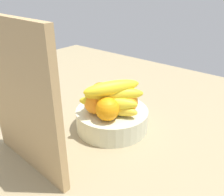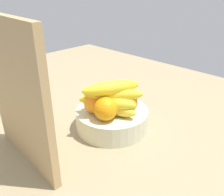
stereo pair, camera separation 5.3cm
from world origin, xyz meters
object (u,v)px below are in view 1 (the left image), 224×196
(orange_center, at_px, (96,103))
(orange_back_right, at_px, (127,102))
(orange_front_right, at_px, (101,93))
(cutting_board, at_px, (21,100))
(orange_back_left, at_px, (107,109))
(fruit_bowl, at_px, (112,119))
(banana_bunch, at_px, (111,98))
(orange_front_left, at_px, (118,95))

(orange_center, relative_size, orange_back_right, 1.00)
(orange_front_right, distance_m, cutting_board, 0.29)
(cutting_board, bearing_deg, orange_center, -94.23)
(orange_back_left, bearing_deg, fruit_bowl, -62.70)
(fruit_bowl, xyz_separation_m, banana_bunch, (-0.02, 0.02, 0.08))
(orange_front_left, distance_m, orange_center, 0.08)
(orange_center, xyz_separation_m, banana_bunch, (-0.04, -0.02, 0.02))
(cutting_board, bearing_deg, orange_front_right, -85.18)
(orange_back_left, bearing_deg, banana_bunch, -68.77)
(orange_back_right, relative_size, banana_bunch, 0.39)
(banana_bunch, bearing_deg, orange_back_right, -123.90)
(banana_bunch, bearing_deg, orange_front_left, -69.68)
(banana_bunch, bearing_deg, orange_center, 30.65)
(orange_front_left, height_order, orange_front_right, same)
(orange_front_right, relative_size, orange_center, 1.00)
(banana_bunch, bearing_deg, cutting_board, 75.10)
(orange_back_left, bearing_deg, orange_center, -8.64)
(orange_front_right, relative_size, orange_back_left, 1.00)
(fruit_bowl, height_order, orange_front_left, orange_front_left)
(banana_bunch, relative_size, cutting_board, 0.49)
(orange_center, distance_m, banana_bunch, 0.05)
(orange_back_left, relative_size, banana_bunch, 0.39)
(fruit_bowl, xyz_separation_m, cutting_board, (0.05, 0.26, 0.15))
(fruit_bowl, relative_size, orange_front_right, 3.28)
(cutting_board, bearing_deg, orange_back_right, -105.81)
(fruit_bowl, bearing_deg, cutting_board, 79.64)
(orange_front_left, relative_size, banana_bunch, 0.39)
(fruit_bowl, height_order, banana_bunch, banana_bunch)
(orange_back_left, xyz_separation_m, banana_bunch, (0.01, -0.03, 0.02))
(orange_center, bearing_deg, orange_front_right, -59.35)
(orange_back_left, xyz_separation_m, orange_back_right, (-0.01, -0.07, 0.00))
(orange_front_right, xyz_separation_m, orange_back_right, (-0.10, -0.00, 0.00))
(orange_center, xyz_separation_m, cutting_board, (0.02, 0.21, 0.08))
(fruit_bowl, height_order, orange_front_right, orange_front_right)
(orange_front_right, distance_m, orange_back_right, 0.10)
(orange_center, height_order, cutting_board, cutting_board)
(orange_front_right, xyz_separation_m, orange_center, (-0.04, 0.06, 0.00))
(orange_back_right, bearing_deg, orange_back_left, 78.40)
(orange_back_left, bearing_deg, orange_back_right, -101.60)
(orange_front_left, xyz_separation_m, orange_front_right, (0.05, 0.02, 0.00))
(orange_center, bearing_deg, cutting_board, 83.63)
(orange_front_right, bearing_deg, banana_bunch, 152.95)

